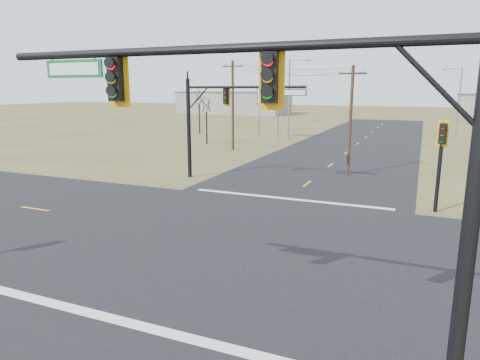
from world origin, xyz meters
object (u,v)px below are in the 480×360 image
bare_tree_b (199,96)px  utility_pole_far (233,104)px  mast_arm_near (291,124)px  mast_arm_far (225,107)px  bare_tree_a (206,104)px  streetlight_b (458,98)px  highway_sign (269,103)px  pedestal_signal_ne (441,147)px  streetlight_c (291,95)px  utility_pole_near (351,118)px

bare_tree_b → utility_pole_far: bearing=-50.0°
mast_arm_near → mast_arm_far: mast_arm_near is taller
bare_tree_a → mast_arm_near: bearing=-60.0°
streetlight_b → highway_sign: bearing=-163.7°
highway_sign → streetlight_b: size_ratio=0.71×
mast_arm_far → streetlight_b: bearing=73.4°
pedestal_signal_ne → streetlight_b: 42.99m
streetlight_b → bare_tree_a: (-27.59, -21.93, -0.52)m
pedestal_signal_ne → highway_sign: size_ratio=0.74×
utility_pole_far → streetlight_c: size_ratio=0.92×
streetlight_c → bare_tree_b: streetlight_c is taller
pedestal_signal_ne → bare_tree_b: bare_tree_b is taller
highway_sign → streetlight_b: streetlight_b is taller
utility_pole_far → streetlight_c: (2.91, 11.56, 0.84)m
utility_pole_near → highway_sign: (-13.69, 20.67, 0.36)m
mast_arm_near → streetlight_c: size_ratio=1.12×
utility_pole_near → bare_tree_b: size_ratio=1.20×
mast_arm_far → utility_pole_far: (-5.95, 14.56, -0.30)m
streetlight_c → bare_tree_a: bearing=-109.4°
mast_arm_near → utility_pole_near: 24.09m
pedestal_signal_ne → bare_tree_b: size_ratio=0.72×
pedestal_signal_ne → bare_tree_b: (-31.06, 31.31, 1.93)m
streetlight_b → bare_tree_b: size_ratio=1.38×
mast_arm_near → bare_tree_b: (-27.54, 46.73, -0.26)m
streetlight_c → mast_arm_near: bearing=-50.0°
mast_arm_far → bare_tree_b: (-17.38, 28.19, 0.26)m
mast_arm_far → streetlight_c: streetlight_c is taller
mast_arm_near → bare_tree_a: (-20.95, 36.33, -0.95)m
mast_arm_near → bare_tree_b: size_ratio=1.68×
utility_pole_far → bare_tree_b: 17.80m
mast_arm_far → bare_tree_a: 20.81m
bare_tree_a → utility_pole_near: bearing=-33.8°
pedestal_signal_ne → streetlight_b: streetlight_b is taller
mast_arm_near → streetlight_c: 46.58m
streetlight_c → streetlight_b: bearing=57.9°
utility_pole_far → highway_sign: bearing=90.0°
highway_sign → streetlight_b: bearing=38.2°
streetlight_b → streetlight_c: (-19.85, -13.60, 0.44)m
mast_arm_far → bare_tree_b: bearing=128.0°
highway_sign → mast_arm_far: bearing=-69.9°
mast_arm_near → pedestal_signal_ne: (3.52, 15.42, -2.19)m
utility_pole_near → highway_sign: size_ratio=1.23×
highway_sign → streetlight_c: size_ratio=0.65×
utility_pole_far → mast_arm_near: bearing=-64.0°
mast_arm_near → utility_pole_near: utility_pole_near is taller
highway_sign → streetlight_c: streetlight_c is taller
mast_arm_far → highway_sign: bearing=109.2°
pedestal_signal_ne → streetlight_b: size_ratio=0.52×
pedestal_signal_ne → bare_tree_a: bare_tree_a is taller
highway_sign → streetlight_b: 26.55m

